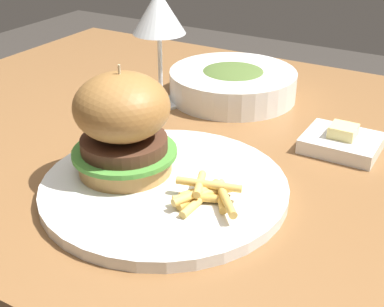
% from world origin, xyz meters
% --- Properties ---
extents(dining_table, '(1.17, 0.78, 0.74)m').
position_xyz_m(dining_table, '(0.00, 0.00, 0.64)').
color(dining_table, brown).
rests_on(dining_table, ground).
extents(main_plate, '(0.29, 0.29, 0.01)m').
position_xyz_m(main_plate, '(-0.02, -0.16, 0.75)').
color(main_plate, white).
rests_on(main_plate, dining_table).
extents(burger_sandwich, '(0.13, 0.13, 0.13)m').
position_xyz_m(burger_sandwich, '(-0.07, -0.16, 0.82)').
color(burger_sandwich, '#B78447').
rests_on(burger_sandwich, main_plate).
extents(fries_pile, '(0.09, 0.08, 0.02)m').
position_xyz_m(fries_pile, '(0.04, -0.17, 0.76)').
color(fries_pile, '#EABC5B').
rests_on(fries_pile, main_plate).
extents(wine_glass, '(0.08, 0.08, 0.18)m').
position_xyz_m(wine_glass, '(-0.17, 0.06, 0.88)').
color(wine_glass, silver).
rests_on(wine_glass, dining_table).
extents(butter_dish, '(0.10, 0.08, 0.04)m').
position_xyz_m(butter_dish, '(0.13, 0.05, 0.75)').
color(butter_dish, white).
rests_on(butter_dish, dining_table).
extents(soup_bowl, '(0.21, 0.21, 0.05)m').
position_xyz_m(soup_bowl, '(-0.08, 0.15, 0.77)').
color(soup_bowl, white).
rests_on(soup_bowl, dining_table).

